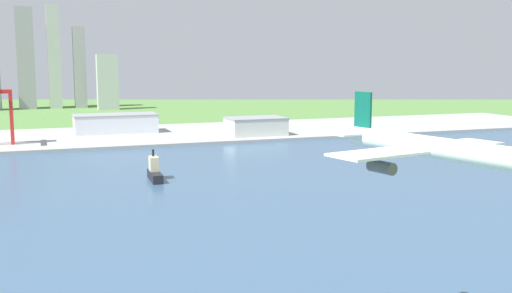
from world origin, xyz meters
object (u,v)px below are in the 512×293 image
object	(u,v)px
airplane_landing	(430,148)
tugboat_small	(155,172)
warehouse_main	(115,123)
warehouse_annex	(256,126)

from	to	relation	value
airplane_landing	tugboat_small	bearing A→B (deg)	93.66
warehouse_main	warehouse_annex	size ratio (longest dim) A/B	1.47
tugboat_small	warehouse_annex	bearing A→B (deg)	53.27
airplane_landing	warehouse_main	xyz separation A→B (m)	(-8.90, 422.73, -35.65)
tugboat_small	warehouse_main	size ratio (longest dim) A/B	0.34
airplane_landing	tugboat_small	xyz separation A→B (m)	(-13.86, 216.86, -41.57)
warehouse_main	warehouse_annex	bearing A→B (deg)	-27.41
warehouse_annex	tugboat_small	bearing A→B (deg)	-126.73
airplane_landing	warehouse_main	distance (m)	424.32
tugboat_small	warehouse_annex	world-z (taller)	warehouse_annex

